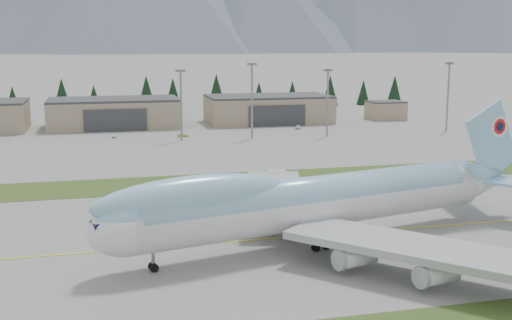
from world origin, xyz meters
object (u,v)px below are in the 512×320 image
object	(u,v)px
hangar_center	(114,113)
hangar_right	(268,109)
service_vehicle_c	(298,129)
service_vehicle_b	(183,137)
boeing_747_freighter	(315,201)
service_vehicle_a	(114,138)

from	to	relation	value
hangar_center	hangar_right	distance (m)	60.00
hangar_center	service_vehicle_c	xyz separation A→B (m)	(65.47, -21.84, -5.39)
hangar_center	service_vehicle_b	size ratio (longest dim) A/B	13.38
boeing_747_freighter	service_vehicle_b	bearing A→B (deg)	78.41
hangar_center	hangar_right	bearing A→B (deg)	0.00
service_vehicle_a	boeing_747_freighter	bearing A→B (deg)	-71.73
service_vehicle_c	hangar_right	bearing A→B (deg)	122.59
hangar_center	service_vehicle_b	bearing A→B (deg)	-56.62
hangar_center	service_vehicle_a	size ratio (longest dim) A/B	13.18
boeing_747_freighter	service_vehicle_c	distance (m)	138.17
hangar_center	service_vehicle_b	world-z (taller)	hangar_center
hangar_center	service_vehicle_a	world-z (taller)	hangar_center
service_vehicle_c	boeing_747_freighter	bearing A→B (deg)	-88.16
hangar_center	hangar_right	xyz separation A→B (m)	(60.00, 0.00, 0.00)
hangar_right	service_vehicle_c	distance (m)	23.15
service_vehicle_c	service_vehicle_a	bearing A→B (deg)	-156.00
service_vehicle_b	hangar_right	bearing A→B (deg)	-48.88
hangar_center	service_vehicle_a	xyz separation A→B (m)	(-1.14, -28.21, -5.39)
hangar_right	service_vehicle_b	size ratio (longest dim) A/B	13.38
boeing_747_freighter	service_vehicle_a	size ratio (longest dim) A/B	22.18
hangar_right	service_vehicle_b	xyz separation A→B (m)	(-38.56, -32.54, -5.39)
boeing_747_freighter	service_vehicle_c	size ratio (longest dim) A/B	18.89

